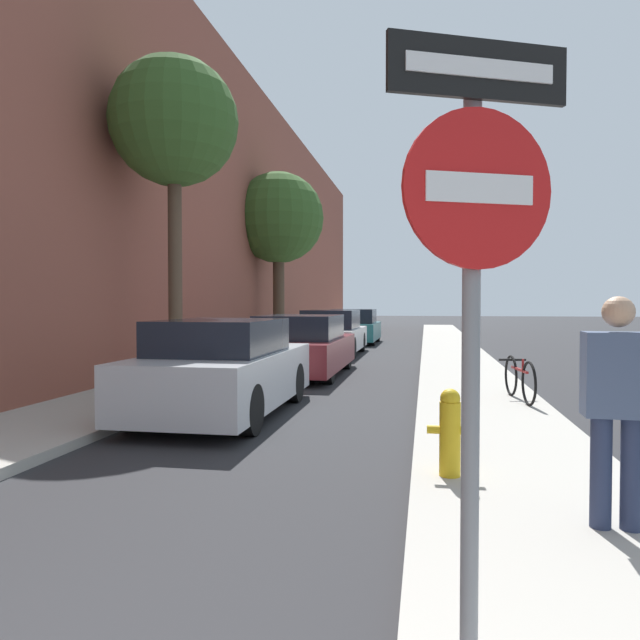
# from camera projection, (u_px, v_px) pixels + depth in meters

# --- Properties ---
(ground_plane) EXTENTS (120.00, 120.00, 0.00)m
(ground_plane) POSITION_uv_depth(u_px,v_px,m) (353.00, 362.00, 16.82)
(ground_plane) COLOR #28282B
(sidewalk_left) EXTENTS (2.00, 52.00, 0.12)m
(sidewalk_left) POSITION_uv_depth(u_px,v_px,m) (255.00, 358.00, 17.33)
(sidewalk_left) COLOR #ADA89E
(sidewalk_left) RESTS_ON ground
(sidewalk_right) EXTENTS (2.00, 52.00, 0.12)m
(sidewalk_right) POSITION_uv_depth(u_px,v_px,m) (458.00, 361.00, 16.31)
(sidewalk_right) COLOR #ADA89E
(sidewalk_right) RESTS_ON ground
(building_facade_left) EXTENTS (0.70, 52.00, 9.45)m
(building_facade_left) POSITION_uv_depth(u_px,v_px,m) (210.00, 199.00, 17.43)
(building_facade_left) COLOR brown
(building_facade_left) RESTS_ON ground
(parked_car_silver) EXTENTS (1.76, 4.17, 1.43)m
(parked_car_silver) POSITION_uv_depth(u_px,v_px,m) (224.00, 369.00, 8.82)
(parked_car_silver) COLOR black
(parked_car_silver) RESTS_ON ground
(parked_car_maroon) EXTENTS (1.91, 4.50, 1.39)m
(parked_car_maroon) POSITION_uv_depth(u_px,v_px,m) (302.00, 347.00, 13.70)
(parked_car_maroon) COLOR black
(parked_car_maroon) RESTS_ON ground
(parked_car_white) EXTENTS (1.81, 4.43, 1.44)m
(parked_car_white) POSITION_uv_depth(u_px,v_px,m) (332.00, 334.00, 19.10)
(parked_car_white) COLOR black
(parked_car_white) RESTS_ON ground
(parked_car_teal) EXTENTS (1.87, 3.92, 1.42)m
(parked_car_teal) POSITION_uv_depth(u_px,v_px,m) (355.00, 327.00, 24.42)
(parked_car_teal) COLOR black
(parked_car_teal) RESTS_ON ground
(street_tree_near) EXTENTS (2.41, 2.41, 6.18)m
(street_tree_near) POSITION_uv_depth(u_px,v_px,m) (174.00, 125.00, 11.16)
(street_tree_near) COLOR #4C3A2B
(street_tree_near) RESTS_ON sidewalk_left
(street_tree_far) EXTENTS (3.19, 3.19, 6.15)m
(street_tree_far) POSITION_uv_depth(u_px,v_px,m) (279.00, 219.00, 20.87)
(street_tree_far) COLOR #4C3A2B
(street_tree_far) RESTS_ON sidewalk_left
(fire_hydrant) EXTENTS (0.41, 0.19, 0.79)m
(fire_hydrant) POSITION_uv_depth(u_px,v_px,m) (450.00, 431.00, 5.32)
(fire_hydrant) COLOR gold
(fire_hydrant) RESTS_ON sidewalk_right
(traffic_sign_post) EXTENTS (0.67, 0.31, 2.53)m
(traffic_sign_post) POSITION_uv_depth(u_px,v_px,m) (475.00, 270.00, 2.24)
(traffic_sign_post) COLOR gray
(traffic_sign_post) RESTS_ON sidewalk_right
(pedestrian) EXTENTS (0.45, 0.25, 1.60)m
(pedestrian) POSITION_uv_depth(u_px,v_px,m) (617.00, 399.00, 4.06)
(pedestrian) COLOR #283351
(pedestrian) RESTS_ON sidewalk_right
(bicycle) EXTENTS (0.44, 1.65, 0.68)m
(bicycle) POSITION_uv_depth(u_px,v_px,m) (519.00, 379.00, 9.42)
(bicycle) COLOR black
(bicycle) RESTS_ON sidewalk_right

